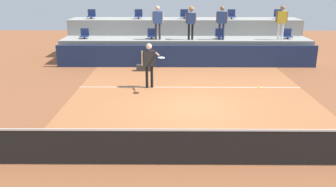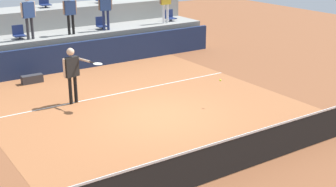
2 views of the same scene
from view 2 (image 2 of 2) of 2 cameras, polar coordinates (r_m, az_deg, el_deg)
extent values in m
plane|color=brown|center=(13.95, -1.37, -2.67)|extent=(40.00, 40.00, 0.00)
cube|color=#A36038|center=(14.75, -3.45, -1.46)|extent=(9.00, 10.00, 0.01)
cube|color=silver|center=(15.91, -6.01, 0.01)|extent=(9.00, 0.06, 0.00)
cube|color=black|center=(10.88, 10.07, -6.83)|extent=(10.40, 0.01, 0.87)
cube|color=white|center=(10.70, 10.21, -4.72)|extent=(10.40, 0.02, 0.05)
cube|color=navy|center=(18.90, -11.22, 4.51)|extent=(13.00, 0.16, 1.10)
cube|color=gray|center=(20.05, -12.70, 5.46)|extent=(13.00, 1.80, 1.25)
cube|color=gray|center=(21.62, -14.55, 7.43)|extent=(13.00, 1.80, 2.10)
cylinder|color=#2D2D33|center=(19.22, -17.65, 6.53)|extent=(0.08, 0.08, 0.10)
cube|color=navy|center=(19.21, -17.67, 6.73)|extent=(0.44, 0.40, 0.04)
cube|color=navy|center=(19.34, -17.89, 7.42)|extent=(0.44, 0.04, 0.38)
cylinder|color=#2D2D33|center=(20.47, -8.00, 7.94)|extent=(0.08, 0.08, 0.10)
cube|color=navy|center=(20.46, -8.01, 8.13)|extent=(0.44, 0.40, 0.04)
cube|color=navy|center=(20.58, -8.26, 8.78)|extent=(0.44, 0.04, 0.38)
cylinder|color=#2D2D33|center=(22.22, 0.36, 8.98)|extent=(0.08, 0.08, 0.10)
cube|color=navy|center=(22.21, 0.36, 9.16)|extent=(0.44, 0.40, 0.04)
cube|color=navy|center=(22.32, 0.10, 9.75)|extent=(0.44, 0.04, 0.38)
cylinder|color=#2D2D33|center=(21.29, -14.72, 10.26)|extent=(0.08, 0.08, 0.10)
cube|color=navy|center=(21.29, -14.74, 10.44)|extent=(0.44, 0.40, 0.04)
cylinder|color=#2D2D33|center=(22.31, -8.13, 11.04)|extent=(0.08, 0.08, 0.10)
cube|color=navy|center=(22.30, -8.14, 11.22)|extent=(0.44, 0.40, 0.04)
cylinder|color=black|center=(15.04, -11.84, 0.34)|extent=(0.13, 0.13, 0.89)
cylinder|color=black|center=(15.16, -11.23, 0.52)|extent=(0.13, 0.13, 0.89)
cube|color=black|center=(14.88, -11.72, 3.21)|extent=(0.51, 0.30, 0.63)
sphere|color=beige|center=(14.76, -11.84, 5.01)|extent=(0.29, 0.29, 0.24)
cylinder|color=beige|center=(14.72, -12.57, 3.05)|extent=(0.09, 0.09, 0.59)
cylinder|color=beige|center=(14.77, -10.26, 4.05)|extent=(0.21, 0.56, 0.07)
cylinder|color=black|center=(14.48, -9.31, 3.80)|extent=(0.10, 0.26, 0.04)
ellipsoid|color=silver|center=(14.27, -8.59, 3.62)|extent=(0.33, 0.38, 0.03)
cylinder|color=#2D2D33|center=(18.92, -16.79, 7.57)|extent=(0.12, 0.12, 0.84)
cylinder|color=#2D2D33|center=(19.00, -16.26, 7.66)|extent=(0.12, 0.12, 0.84)
cube|color=#2D4C8C|center=(18.85, -16.73, 9.75)|extent=(0.48, 0.24, 0.59)
cylinder|color=beige|center=(18.73, -17.46, 9.68)|extent=(0.08, 0.08, 0.56)
cylinder|color=beige|center=(18.96, -16.01, 9.92)|extent=(0.08, 0.08, 0.56)
cylinder|color=black|center=(19.49, -12.03, 8.21)|extent=(0.12, 0.12, 0.80)
cylinder|color=black|center=(19.55, -11.52, 8.27)|extent=(0.12, 0.12, 0.80)
cube|color=#2D4C8C|center=(19.41, -11.91, 10.21)|extent=(0.44, 0.21, 0.56)
cylinder|color=#A87A5B|center=(19.33, -12.62, 10.18)|extent=(0.07, 0.07, 0.53)
cylinder|color=#A87A5B|center=(19.49, -11.20, 10.34)|extent=(0.07, 0.07, 0.53)
cylinder|color=navy|center=(20.13, -7.86, 8.82)|extent=(0.13, 0.13, 0.83)
cylinder|color=navy|center=(20.17, -7.33, 8.87)|extent=(0.13, 0.13, 0.83)
cube|color=#2D4C8C|center=(20.04, -7.68, 10.85)|extent=(0.48, 0.27, 0.59)
cylinder|color=#846047|center=(19.98, -8.42, 10.84)|extent=(0.08, 0.08, 0.56)
cylinder|color=#846047|center=(20.10, -6.95, 10.95)|extent=(0.08, 0.08, 0.56)
cylinder|color=white|center=(21.59, -0.53, 9.70)|extent=(0.12, 0.12, 0.85)
cylinder|color=white|center=(21.68, -0.07, 9.74)|extent=(0.12, 0.12, 0.85)
sphere|color=#CCE033|center=(14.53, 6.40, 1.63)|extent=(0.07, 0.07, 0.07)
cube|color=#333338|center=(17.61, -16.27, 1.71)|extent=(0.76, 0.28, 0.30)
camera|label=1|loc=(6.24, 59.26, 0.30)|focal=37.87mm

